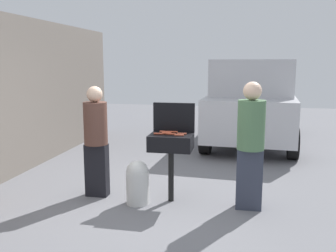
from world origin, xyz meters
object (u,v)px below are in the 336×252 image
person_right (251,141)px  hot_dog_6 (164,132)px  bbq_grill (171,145)px  parked_minivan (252,101)px  hot_dog_0 (179,135)px  propane_tank (137,181)px  hot_dog_1 (182,134)px  hot_dog_4 (158,134)px  hot_dog_7 (167,133)px  hot_dog_5 (171,134)px  hot_dog_2 (167,132)px  person_left (96,137)px  hot_dog_3 (173,132)px

person_right → hot_dog_6: bearing=-12.5°
bbq_grill → parked_minivan: bearing=74.4°
hot_dog_0 → propane_tank: (-0.57, -0.11, -0.66)m
person_right → hot_dog_1: bearing=-9.0°
bbq_grill → hot_dog_4: size_ratio=7.45×
hot_dog_0 → parked_minivan: size_ratio=0.03×
hot_dog_7 → parked_minivan: bearing=73.7°
hot_dog_4 → hot_dog_5: size_ratio=1.00×
hot_dog_1 → propane_tank: (-0.59, -0.21, -0.66)m
bbq_grill → hot_dog_1: bearing=8.4°
hot_dog_5 → parked_minivan: 4.52m
hot_dog_6 → parked_minivan: (1.33, 4.21, 0.04)m
hot_dog_2 → hot_dog_5: same height
hot_dog_5 → hot_dog_7: bearing=155.0°
person_left → person_right: (2.20, -0.08, 0.05)m
hot_dog_0 → hot_dog_4: (-0.30, 0.04, 0.00)m
bbq_grill → hot_dog_1: 0.22m
hot_dog_2 → hot_dog_5: bearing=-49.8°
parked_minivan → person_right: bearing=92.2°
hot_dog_4 → hot_dog_7: 0.12m
hot_dog_7 → hot_dog_5: bearing=-25.0°
hot_dog_2 → person_right: size_ratio=0.08×
parked_minivan → hot_dog_1: bearing=80.0°
person_left → hot_dog_5: bearing=-17.2°
hot_dog_0 → parked_minivan: parked_minivan is taller
hot_dog_6 → hot_dog_1: bearing=-20.4°
hot_dog_6 → hot_dog_7: (0.06, -0.12, 0.00)m
hot_dog_0 → hot_dog_3: (-0.12, 0.22, 0.00)m
hot_dog_5 → person_right: (1.07, -0.04, -0.05)m
bbq_grill → person_left: bearing=179.7°
bbq_grill → parked_minivan: size_ratio=0.21×
person_left → hot_dog_1: bearing=-14.5°
hot_dog_2 → parked_minivan: parked_minivan is taller
hot_dog_1 → hot_dog_2: size_ratio=1.00×
hot_dog_0 → hot_dog_7: (-0.19, 0.09, 0.00)m
hot_dog_5 → propane_tank: size_ratio=0.21×
hot_dog_7 → propane_tank: 0.79m
bbq_grill → hot_dog_3: bearing=87.3°
bbq_grill → person_left: (-1.11, 0.01, 0.06)m
hot_dog_3 → parked_minivan: (1.20, 4.20, 0.04)m
hot_dog_1 → hot_dog_7: bearing=-174.3°
propane_tank → person_left: size_ratio=0.38×
bbq_grill → hot_dog_0: bearing=-33.5°
hot_dog_0 → hot_dog_5: 0.13m
hot_dog_3 → hot_dog_4: 0.25m
hot_dog_1 → hot_dog_7: (-0.21, -0.02, 0.00)m
hot_dog_7 → person_left: size_ratio=0.08×
person_left → hot_dog_6: bearing=-8.5°
hot_dog_0 → person_left: (-1.24, 0.09, -0.10)m
hot_dog_0 → hot_dog_3: size_ratio=1.00×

